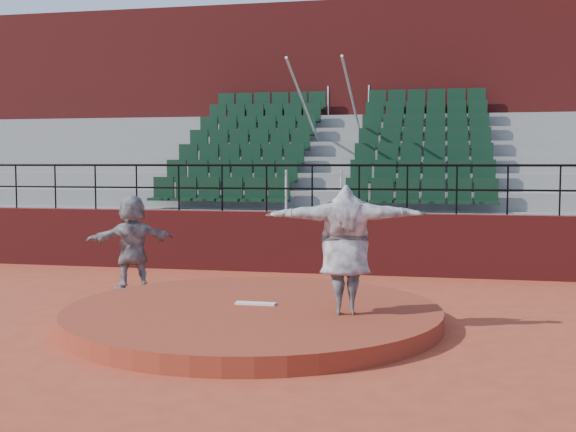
# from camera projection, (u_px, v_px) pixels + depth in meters

# --- Properties ---
(ground) EXTENTS (90.00, 90.00, 0.00)m
(ground) POSITION_uv_depth(u_px,v_px,m) (253.00, 323.00, 10.59)
(ground) COLOR #A83E26
(ground) RESTS_ON ground
(pitchers_mound) EXTENTS (5.50, 5.50, 0.25)m
(pitchers_mound) POSITION_uv_depth(u_px,v_px,m) (253.00, 315.00, 10.59)
(pitchers_mound) COLOR maroon
(pitchers_mound) RESTS_ON ground
(pitching_rubber) EXTENTS (0.60, 0.15, 0.03)m
(pitching_rubber) POSITION_uv_depth(u_px,v_px,m) (255.00, 303.00, 10.72)
(pitching_rubber) COLOR white
(pitching_rubber) RESTS_ON pitchers_mound
(boundary_wall) EXTENTS (24.00, 0.30, 1.30)m
(boundary_wall) POSITION_uv_depth(u_px,v_px,m) (312.00, 242.00, 15.43)
(boundary_wall) COLOR maroon
(boundary_wall) RESTS_ON ground
(wall_railing) EXTENTS (24.04, 0.05, 1.03)m
(wall_railing) POSITION_uv_depth(u_px,v_px,m) (312.00, 178.00, 15.32)
(wall_railing) COLOR black
(wall_railing) RESTS_ON boundary_wall
(seating_deck) EXTENTS (24.00, 5.97, 4.63)m
(seating_deck) POSITION_uv_depth(u_px,v_px,m) (336.00, 197.00, 18.92)
(seating_deck) COLOR gray
(seating_deck) RESTS_ON ground
(press_box_facade) EXTENTS (24.00, 3.00, 7.10)m
(press_box_facade) POSITION_uv_depth(u_px,v_px,m) (354.00, 124.00, 22.63)
(press_box_facade) COLOR maroon
(press_box_facade) RESTS_ON ground
(pitcher) EXTENTS (2.29, 1.08, 1.80)m
(pitcher) POSITION_uv_depth(u_px,v_px,m) (345.00, 250.00, 10.02)
(pitcher) COLOR black
(pitcher) RESTS_ON pitchers_mound
(fielder) EXTENTS (1.63, 1.39, 1.77)m
(fielder) POSITION_uv_depth(u_px,v_px,m) (132.00, 242.00, 13.39)
(fielder) COLOR black
(fielder) RESTS_ON ground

